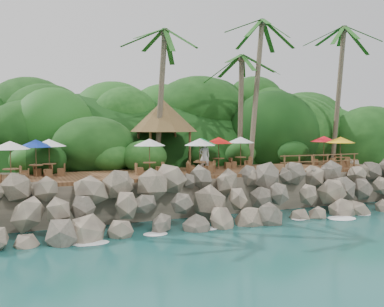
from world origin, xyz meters
name	(u,v)px	position (x,y,z in m)	size (l,w,h in m)	color
ground	(239,228)	(0.00, 0.00, 0.00)	(140.00, 140.00, 0.00)	#19514F
land_base	(145,175)	(0.00, 16.00, 1.05)	(32.00, 25.20, 2.10)	gray
jungle_hill	(123,178)	(0.00, 23.50, 0.00)	(44.80, 28.00, 15.40)	#143811
seawall	(221,200)	(0.00, 2.00, 1.15)	(29.00, 4.00, 2.30)	gray
terrace	(192,173)	(0.00, 6.00, 2.20)	(26.00, 5.00, 0.20)	brown
jungle_foliage	(149,189)	(0.00, 15.00, 0.00)	(44.00, 16.00, 12.00)	#143811
foam_line	(236,227)	(0.00, 0.30, 0.03)	(25.20, 0.80, 0.06)	white
palms	(171,14)	(-0.36, 8.75, 12.42)	(33.25, 6.81, 14.21)	brown
palapa	(163,116)	(-0.44, 10.04, 5.79)	(4.73, 4.73, 4.60)	brown
dining_clusters	(188,144)	(-0.36, 5.76, 4.02)	(22.78, 4.64, 2.07)	brown
railing	(321,160)	(7.93, 3.65, 2.91)	(6.10, 0.10, 1.00)	brown
waiter	(204,157)	(0.50, 5.26, 3.24)	(0.68, 0.45, 1.87)	silver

